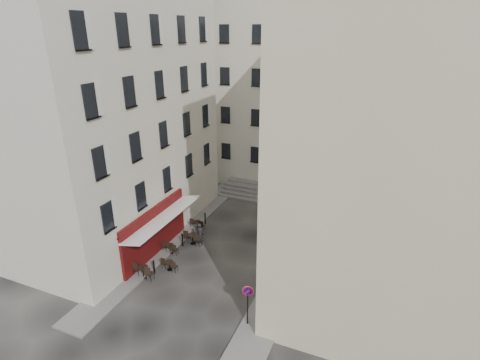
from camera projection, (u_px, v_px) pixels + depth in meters
The scene contains 18 objects.
ground at pixel (207, 276), 23.54m from camera, with size 90.00×90.00×0.00m, color black.
sidewalk_left at pixel (179, 232), 28.53m from camera, with size 2.00×22.00×0.12m, color slate.
sidewalk_right at pixel (289, 266), 24.50m from camera, with size 2.00×18.00×0.12m, color slate.
building_left at pixel (87, 93), 25.89m from camera, with size 12.20×16.20×20.60m.
building_right at pixel (414, 137), 19.29m from camera, with size 12.20×14.20×18.60m.
building_back at pixel (284, 85), 36.59m from camera, with size 18.20×10.20×18.60m.
cafe_storefront at pixel (156, 230), 25.21m from camera, with size 1.74×7.30×3.50m.
stone_steps at pixel (270, 194), 34.14m from camera, with size 9.00×3.15×0.80m.
bollard_near at pixel (154, 266), 23.64m from camera, with size 0.12×0.12×0.98m.
bollard_mid at pixel (182, 239), 26.63m from camera, with size 0.12×0.12×0.98m.
bollard_far at pixel (205, 218), 29.62m from camera, with size 0.12×0.12×0.98m.
no_parking_sign at pixel (248, 298), 19.01m from camera, with size 0.56×0.18×2.50m.
bistro_table_a at pixel (144, 271), 23.23m from camera, with size 1.43×0.67×1.01m.
bistro_table_b at pixel (170, 265), 24.01m from camera, with size 1.16×0.54×0.81m.
bistro_table_c at pixel (170, 248), 25.79m from camera, with size 1.20×0.56×0.85m.
bistro_table_d at pixel (193, 238), 26.88m from camera, with size 1.41×0.66×0.99m.
bistro_table_e at pixel (197, 224), 28.85m from camera, with size 1.21×0.57×0.85m.
pedestrian at pixel (200, 234), 26.68m from camera, with size 0.63×0.41×1.72m, color black.
Camera 1 is at (9.33, -17.20, 14.58)m, focal length 28.00 mm.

